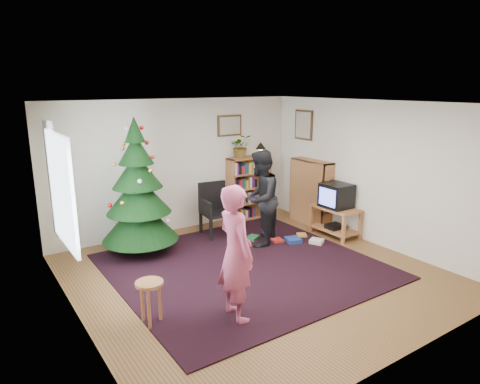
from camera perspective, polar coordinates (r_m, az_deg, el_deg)
floor at (r=6.51m, az=1.98°, el=-10.81°), size 5.00×5.00×0.00m
ceiling at (r=5.91m, az=2.19°, el=11.74°), size 5.00×5.00×0.00m
wall_back at (r=8.20m, az=-8.27°, el=3.48°), size 5.00×0.02×2.50m
wall_front at (r=4.42m, az=21.65°, el=-6.71°), size 5.00×0.02×2.50m
wall_left at (r=5.09m, az=-21.37°, el=-3.95°), size 0.02×5.00×2.50m
wall_right at (r=7.80m, az=17.13°, el=2.44°), size 0.02×5.00×2.50m
rug at (r=6.73m, az=0.46°, el=-9.85°), size 3.80×3.60×0.02m
window_pane at (r=5.60m, az=-22.70°, el=0.17°), size 0.04×1.20×1.40m
curtain at (r=6.28m, az=-23.66°, el=1.50°), size 0.06×0.35×1.60m
picture_back at (r=8.63m, az=-1.41°, el=8.85°), size 0.55×0.03×0.42m
picture_right at (r=8.87m, az=8.50°, el=8.84°), size 0.03×0.50×0.60m
christmas_tree at (r=7.16m, az=-13.38°, el=-0.83°), size 1.25×1.25×2.27m
bookshelf_back at (r=8.94m, az=1.17°, el=0.68°), size 0.95×0.30×1.30m
bookshelf_right at (r=8.68m, az=9.45°, el=0.06°), size 0.30×0.95×1.30m
tv_stand at (r=8.15m, az=12.55°, el=-3.50°), size 0.50×0.89×0.55m
crt_tv at (r=8.03m, az=12.71°, el=-0.47°), size 0.47×0.50×0.44m
armchair at (r=7.98m, az=-3.42°, el=-1.99°), size 0.60×0.60×0.99m
stool at (r=5.19m, az=-11.94°, el=-12.85°), size 0.32×0.32×0.54m
person_standing at (r=5.05m, az=-0.57°, el=-8.19°), size 0.44×0.63×1.66m
person_by_chair at (r=7.36m, az=2.72°, el=-0.88°), size 1.03×1.00×1.68m
potted_plant at (r=8.67m, az=0.12°, el=6.13°), size 0.54×0.51×0.47m
table_lamp at (r=8.96m, az=2.78°, el=6.08°), size 0.21×0.21×0.28m
floor_clutter at (r=7.60m, az=4.75°, el=-6.77°), size 1.69×1.01×0.08m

